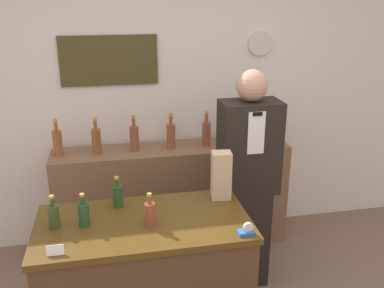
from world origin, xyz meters
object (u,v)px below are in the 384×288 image
(shopkeeper, at_px, (247,183))
(tape_dispenser, at_px, (247,231))
(potted_plant, at_px, (264,119))
(paper_bag, at_px, (221,175))

(shopkeeper, bearing_deg, tape_dispenser, -109.03)
(potted_plant, bearing_deg, tape_dispenser, -113.69)
(potted_plant, height_order, tape_dispenser, potted_plant)
(paper_bag, height_order, tape_dispenser, paper_bag)
(paper_bag, relative_size, tape_dispenser, 3.60)
(shopkeeper, bearing_deg, potted_plant, 60.96)
(potted_plant, xyz_separation_m, tape_dispenser, (-0.65, -1.49, -0.20))
(shopkeeper, xyz_separation_m, tape_dispenser, (-0.28, -0.82, 0.10))
(shopkeeper, relative_size, potted_plant, 4.65)
(potted_plant, relative_size, tape_dispenser, 4.16)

